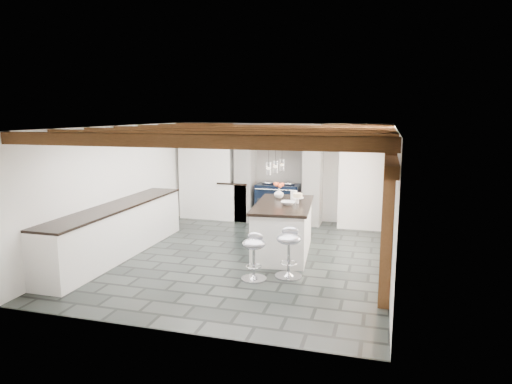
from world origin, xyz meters
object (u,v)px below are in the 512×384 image
(kitchen_island, at_px, (283,228))
(bar_stool_far, at_px, (254,251))
(range_cooker, at_px, (278,202))
(bar_stool_near, at_px, (289,247))

(kitchen_island, height_order, bar_stool_far, kitchen_island)
(bar_stool_far, bearing_deg, range_cooker, 101.30)
(kitchen_island, bearing_deg, range_cooker, 99.74)
(bar_stool_near, xyz_separation_m, bar_stool_far, (-0.49, -0.26, -0.04))
(bar_stool_near, bearing_deg, range_cooker, 97.86)
(range_cooker, xyz_separation_m, kitchen_island, (0.63, -2.35, 0.01))
(range_cooker, height_order, bar_stool_far, range_cooker)
(range_cooker, relative_size, kitchen_island, 0.51)
(kitchen_island, distance_m, bar_stool_far, 1.43)
(range_cooker, relative_size, bar_stool_far, 1.37)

